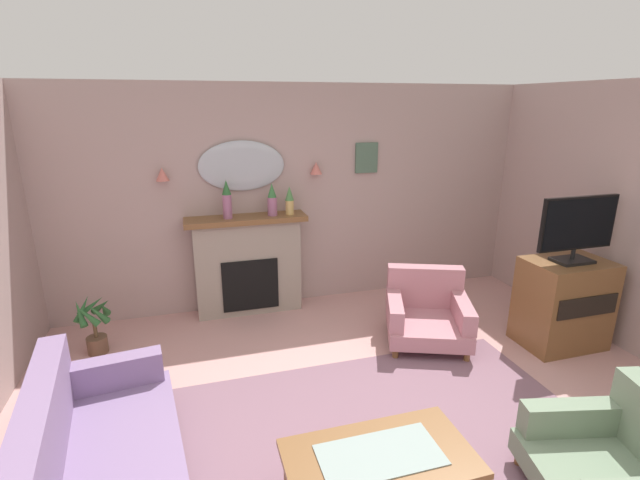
{
  "coord_description": "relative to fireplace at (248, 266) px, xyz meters",
  "views": [
    {
      "loc": [
        -1.24,
        -2.21,
        2.39
      ],
      "look_at": [
        -0.08,
        1.76,
        1.13
      ],
      "focal_mm": 25.49,
      "sensor_mm": 36.0,
      "label": 1
    }
  ],
  "objects": [
    {
      "name": "floor",
      "position": [
        0.65,
        -2.79,
        -0.62
      ],
      "size": [
        6.68,
        6.92,
        0.1
      ],
      "primitive_type": "cube",
      "color": "#C6938E",
      "rests_on": "ground"
    },
    {
      "name": "wall_back",
      "position": [
        0.65,
        0.22,
        0.73
      ],
      "size": [
        6.68,
        0.1,
        2.61
      ],
      "primitive_type": "cube",
      "color": "#B29993",
      "rests_on": "ground"
    },
    {
      "name": "patterned_rug",
      "position": [
        0.65,
        -2.59,
        -0.56
      ],
      "size": [
        3.2,
        2.4,
        0.01
      ],
      "primitive_type": "cube",
      "color": "#7F5B6B",
      "rests_on": "ground"
    },
    {
      "name": "fireplace",
      "position": [
        0.0,
        0.0,
        0.0
      ],
      "size": [
        1.36,
        0.36,
        1.16
      ],
      "color": "gray",
      "rests_on": "ground"
    },
    {
      "name": "mantel_vase_left",
      "position": [
        -0.2,
        -0.03,
        0.8
      ],
      "size": [
        0.1,
        0.1,
        0.43
      ],
      "color": "#9E6084",
      "rests_on": "fireplace"
    },
    {
      "name": "mantel_vase_right",
      "position": [
        0.3,
        -0.03,
        0.77
      ],
      "size": [
        0.11,
        0.11,
        0.37
      ],
      "color": "#9E6084",
      "rests_on": "fireplace"
    },
    {
      "name": "mantel_vase_centre",
      "position": [
        0.5,
        -0.03,
        0.76
      ],
      "size": [
        0.1,
        0.1,
        0.32
      ],
      "color": "tan",
      "rests_on": "fireplace"
    },
    {
      "name": "wall_mirror",
      "position": [
        0.0,
        0.14,
        1.14
      ],
      "size": [
        0.96,
        0.06,
        0.56
      ],
      "primitive_type": "ellipsoid",
      "color": "#B2BCC6"
    },
    {
      "name": "wall_sconce_left",
      "position": [
        -0.85,
        0.09,
        1.09
      ],
      "size": [
        0.14,
        0.14,
        0.14
      ],
      "primitive_type": "cone",
      "color": "#D17066"
    },
    {
      "name": "wall_sconce_right",
      "position": [
        0.85,
        0.09,
        1.09
      ],
      "size": [
        0.14,
        0.14,
        0.14
      ],
      "primitive_type": "cone",
      "color": "#D17066"
    },
    {
      "name": "framed_picture",
      "position": [
        1.5,
        0.15,
        1.18
      ],
      "size": [
        0.28,
        0.03,
        0.36
      ],
      "primitive_type": "cube",
      "color": "#4C6B56"
    },
    {
      "name": "coffee_table",
      "position": [
        0.34,
        -3.04,
        -0.19
      ],
      "size": [
        1.1,
        0.6,
        0.45
      ],
      "color": "brown",
      "rests_on": "ground"
    },
    {
      "name": "floral_couch",
      "position": [
        -1.3,
        -2.42,
        -0.25
      ],
      "size": [
        1.05,
        1.8,
        0.76
      ],
      "color": "gray",
      "rests_on": "ground"
    },
    {
      "name": "armchair_near_fireplace",
      "position": [
        1.69,
        -1.17,
        -0.27
      ],
      "size": [
        1.04,
        1.06,
        0.71
      ],
      "color": "#B77A84",
      "rests_on": "ground"
    },
    {
      "name": "armchair_in_corner",
      "position": [
        1.78,
        -3.37,
        -0.27
      ],
      "size": [
        0.98,
        0.97,
        0.71
      ],
      "color": "gray",
      "rests_on": "ground"
    },
    {
      "name": "tv_cabinet",
      "position": [
        2.94,
        -1.66,
        -0.12
      ],
      "size": [
        0.8,
        0.57,
        0.9
      ],
      "color": "brown",
      "rests_on": "ground"
    },
    {
      "name": "tv_flatscreen",
      "position": [
        2.94,
        -1.68,
        0.68
      ],
      "size": [
        0.84,
        0.24,
        0.65
      ],
      "color": "black",
      "rests_on": "tv_cabinet"
    },
    {
      "name": "potted_plant_small_fern",
      "position": [
        -1.59,
        -0.53,
        -0.26
      ],
      "size": [
        0.38,
        0.38,
        0.59
      ],
      "color": "brown",
      "rests_on": "ground"
    }
  ]
}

